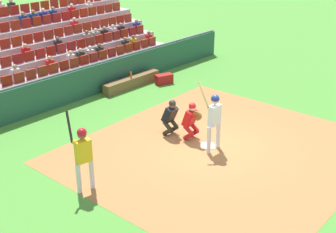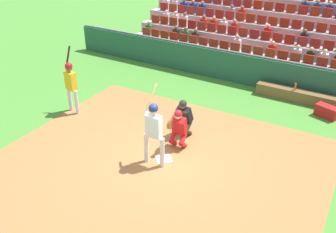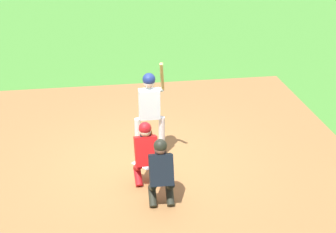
# 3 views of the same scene
# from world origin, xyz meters

# --- Properties ---
(ground_plane) EXTENTS (160.00, 160.00, 0.00)m
(ground_plane) POSITION_xyz_m (0.00, 0.00, 0.00)
(ground_plane) COLOR #468D32
(infield_dirt_patch) EXTENTS (9.18, 8.38, 0.01)m
(infield_dirt_patch) POSITION_xyz_m (0.00, 0.50, 0.00)
(infield_dirt_patch) COLOR #9C6D3C
(infield_dirt_patch) RESTS_ON ground_plane
(home_plate_marker) EXTENTS (0.62, 0.62, 0.02)m
(home_plate_marker) POSITION_xyz_m (0.00, 0.00, 0.02)
(home_plate_marker) COLOR white
(home_plate_marker) RESTS_ON infield_dirt_patch
(batter_at_plate) EXTENTS (0.64, 0.65, 2.25)m
(batter_at_plate) POSITION_xyz_m (0.12, 0.29, 1.18)
(batter_at_plate) COLOR silver
(batter_at_plate) RESTS_ON ground_plane
(catcher_crouching) EXTENTS (0.49, 0.74, 1.31)m
(catcher_crouching) POSITION_xyz_m (-0.05, -0.73, 0.73)
(catcher_crouching) COLOR red
(catcher_crouching) RESTS_ON ground_plane
(home_plate_umpire) EXTENTS (0.46, 0.46, 1.29)m
(home_plate_umpire) POSITION_xyz_m (0.16, -1.45, 0.70)
(home_plate_umpire) COLOR black
(home_plate_umpire) RESTS_ON ground_plane
(dugout_wall) EXTENTS (17.28, 0.24, 1.30)m
(dugout_wall) POSITION_xyz_m (0.00, -6.36, 0.63)
(dugout_wall) COLOR #21523C
(dugout_wall) RESTS_ON ground_plane
(dugout_bench) EXTENTS (2.97, 0.40, 0.44)m
(dugout_bench) POSITION_xyz_m (-2.23, -5.81, 0.22)
(dugout_bench) COLOR brown
(dugout_bench) RESTS_ON ground_plane
(water_bottle_on_bench) EXTENTS (0.07, 0.07, 0.26)m
(water_bottle_on_bench) POSITION_xyz_m (-2.16, -5.78, 0.57)
(water_bottle_on_bench) COLOR #D35316
(water_bottle_on_bench) RESTS_ON dugout_bench
(equipment_duffel_bag) EXTENTS (0.82, 0.58, 0.42)m
(equipment_duffel_bag) POSITION_xyz_m (-3.47, -5.08, 0.21)
(equipment_duffel_bag) COLOR #A01918
(equipment_duffel_bag) RESTS_ON ground_plane
(on_deck_batter) EXTENTS (0.57, 0.51, 2.31)m
(on_deck_batter) POSITION_xyz_m (4.26, -0.85, 1.15)
(on_deck_batter) COLOR silver
(on_deck_batter) RESTS_ON ground_plane
(bleacher_stand) EXTENTS (14.36, 4.47, 3.17)m
(bleacher_stand) POSITION_xyz_m (0.02, -11.14, 0.94)
(bleacher_stand) COLOR #A39597
(bleacher_stand) RESTS_ON ground_plane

